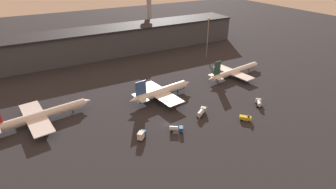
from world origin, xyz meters
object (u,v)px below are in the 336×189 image
object	(u,v)px
airplane_0	(39,116)
airplane_1	(161,92)
control_tower	(149,0)
service_vehicle_0	(245,118)
service_vehicle_3	(176,129)
service_vehicle_4	(141,135)
airplane_2	(235,71)
service_vehicle_2	(201,112)
service_vehicle_1	(259,103)

from	to	relation	value
airplane_0	airplane_1	distance (m)	57.65
control_tower	airplane_0	bearing A→B (deg)	-131.90
service_vehicle_0	service_vehicle_3	size ratio (longest dim) A/B	0.87
airplane_0	service_vehicle_4	xyz separation A→B (m)	(34.51, -32.38, -1.44)
airplane_2	service_vehicle_0	size ratio (longest dim) A/B	8.85
airplane_2	service_vehicle_2	xyz separation A→B (m)	(-44.06, -27.61, -1.28)
airplane_1	airplane_2	size ratio (longest dim) A/B	0.84
airplane_1	airplane_2	bearing A→B (deg)	-3.40
airplane_1	service_vehicle_3	size ratio (longest dim) A/B	6.46
service_vehicle_0	service_vehicle_1	distance (m)	16.95
airplane_1	service_vehicle_2	xyz separation A→B (m)	(8.59, -23.54, -1.94)
service_vehicle_3	service_vehicle_1	bearing A→B (deg)	33.38
service_vehicle_1	service_vehicle_0	bearing A→B (deg)	152.86
airplane_2	airplane_0	bearing A→B (deg)	171.30
control_tower	service_vehicle_0	bearing A→B (deg)	-100.68
service_vehicle_3	service_vehicle_4	distance (m)	14.90
service_vehicle_0	service_vehicle_1	xyz separation A→B (m)	(15.43, 7.01, 0.21)
service_vehicle_3	airplane_2	bearing A→B (deg)	62.57
airplane_0	airplane_2	bearing A→B (deg)	-8.70
airplane_0	service_vehicle_2	bearing A→B (deg)	-31.77
service_vehicle_4	service_vehicle_1	bearing A→B (deg)	-47.14
service_vehicle_3	airplane_1	bearing A→B (deg)	108.22
service_vehicle_2	airplane_2	bearing A→B (deg)	-1.62
airplane_2	service_vehicle_0	world-z (taller)	airplane_2
airplane_0	service_vehicle_2	world-z (taller)	airplane_0
service_vehicle_1	control_tower	distance (m)	163.59
airplane_0	airplane_1	world-z (taller)	airplane_1
service_vehicle_1	service_vehicle_3	size ratio (longest dim) A/B	1.01
service_vehicle_0	service_vehicle_4	size ratio (longest dim) A/B	1.08
control_tower	service_vehicle_3	bearing A→B (deg)	-111.51
service_vehicle_0	service_vehicle_1	world-z (taller)	service_vehicle_0
service_vehicle_0	airplane_1	bearing A→B (deg)	169.13
service_vehicle_2	control_tower	bearing A→B (deg)	39.62
airplane_2	service_vehicle_1	size ratio (longest dim) A/B	7.64
service_vehicle_0	service_vehicle_2	world-z (taller)	service_vehicle_2
airplane_1	service_vehicle_0	size ratio (longest dim) A/B	7.42
airplane_1	service_vehicle_3	distance (m)	30.43
airplane_0	service_vehicle_3	distance (m)	60.37
airplane_2	service_vehicle_2	bearing A→B (deg)	-155.75
airplane_1	service_vehicle_4	xyz separation A→B (m)	(-22.86, -26.63, -1.78)
service_vehicle_0	service_vehicle_3	bearing A→B (deg)	-146.58
service_vehicle_0	service_vehicle_1	bearing A→B (deg)	71.11
service_vehicle_4	airplane_1	bearing A→B (deg)	5.02
service_vehicle_1	service_vehicle_3	distance (m)	46.93
service_vehicle_1	control_tower	xyz separation A→B (m)	(16.14, 160.46, 27.50)
service_vehicle_3	service_vehicle_4	world-z (taller)	service_vehicle_4
service_vehicle_2	service_vehicle_4	distance (m)	31.60
airplane_0	service_vehicle_4	bearing A→B (deg)	-51.00
airplane_2	service_vehicle_4	distance (m)	81.52
control_tower	service_vehicle_2	bearing A→B (deg)	-106.69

